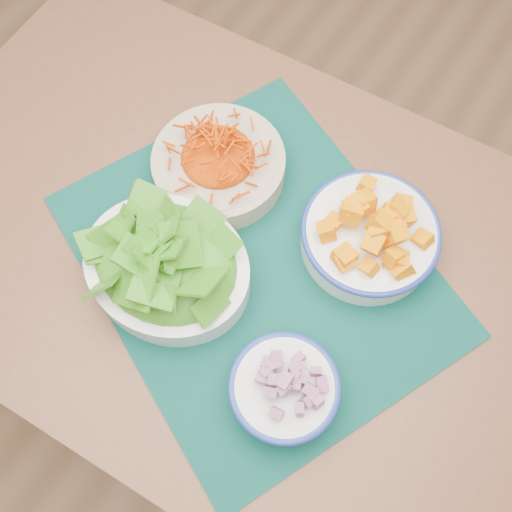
{
  "coord_description": "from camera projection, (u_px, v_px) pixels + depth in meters",
  "views": [
    {
      "loc": [
        0.28,
        -0.22,
        1.55
      ],
      "look_at": [
        0.1,
        0.05,
        0.78
      ],
      "focal_mm": 40.0,
      "sensor_mm": 36.0,
      "label": 1
    }
  ],
  "objects": [
    {
      "name": "squash_bowl",
      "position": [
        371.0,
        232.0,
        0.83
      ],
      "size": [
        0.24,
        0.24,
        0.09
      ],
      "rotation": [
        0.0,
        0.0,
        -0.26
      ],
      "color": "white",
      "rests_on": "placemat"
    },
    {
      "name": "onion_bowl",
      "position": [
        284.0,
        388.0,
        0.75
      ],
      "size": [
        0.15,
        0.15,
        0.08
      ],
      "rotation": [
        0.0,
        0.0,
        -0.01
      ],
      "color": "silver",
      "rests_on": "placemat"
    },
    {
      "name": "table",
      "position": [
        228.0,
        267.0,
        0.98
      ],
      "size": [
        1.14,
        0.8,
        0.75
      ],
      "rotation": [
        0.0,
        0.0,
        0.07
      ],
      "color": "brown",
      "rests_on": "ground"
    },
    {
      "name": "lettuce_bowl",
      "position": [
        166.0,
        262.0,
        0.8
      ],
      "size": [
        0.26,
        0.22,
        0.11
      ],
      "rotation": [
        0.0,
        0.0,
        0.06
      ],
      "color": "white",
      "rests_on": "placemat"
    },
    {
      "name": "placemat",
      "position": [
        256.0,
        264.0,
        0.86
      ],
      "size": [
        0.69,
        0.63,
        0.0
      ],
      "primitive_type": "cube",
      "rotation": [
        0.0,
        0.0,
        -0.42
      ],
      "color": "black",
      "rests_on": "table"
    },
    {
      "name": "ground",
      "position": [
        215.0,
        362.0,
        1.56
      ],
      "size": [
        4.0,
        4.0,
        0.0
      ],
      "primitive_type": "plane",
      "color": "#9D714C",
      "rests_on": "ground"
    },
    {
      "name": "carrot_bowl",
      "position": [
        219.0,
        162.0,
        0.89
      ],
      "size": [
        0.28,
        0.28,
        0.08
      ],
      "rotation": [
        0.0,
        0.0,
        -0.43
      ],
      "color": "tan",
      "rests_on": "placemat"
    }
  ]
}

